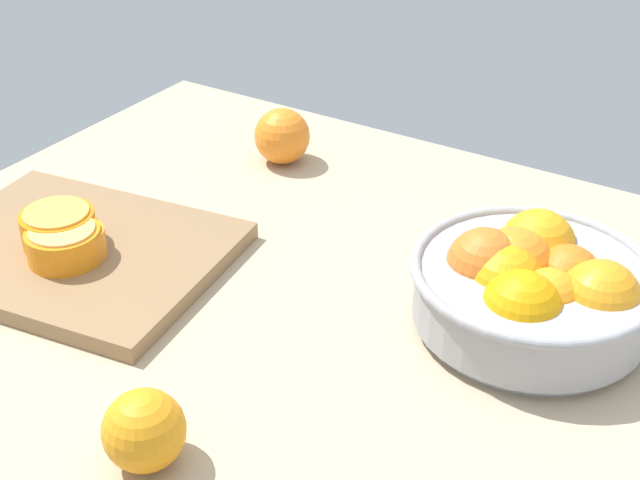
{
  "coord_description": "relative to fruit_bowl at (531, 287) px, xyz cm",
  "views": [
    {
      "loc": [
        41.92,
        -71.28,
        58.73
      ],
      "look_at": [
        -3.38,
        1.64,
        5.83
      ],
      "focal_mm": 50.07,
      "sensor_mm": 36.0,
      "label": 1
    }
  ],
  "objects": [
    {
      "name": "ground_plane",
      "position": [
        -19.98,
        -6.45,
        -6.55
      ],
      "size": [
        114.87,
        85.5,
        3.0
      ],
      "primitive_type": "cube",
      "color": "tan"
    },
    {
      "name": "fruit_bowl",
      "position": [
        0.0,
        0.0,
        0.0
      ],
      "size": [
        26.1,
        26.1,
        10.75
      ],
      "color": "#99999E",
      "rests_on": "ground_plane"
    },
    {
      "name": "cutting_board",
      "position": [
        -50.92,
        -16.37,
        -3.98
      ],
      "size": [
        38.6,
        32.04,
        2.15
      ],
      "primitive_type": "cube",
      "rotation": [
        0.0,
        0.0,
        0.13
      ],
      "color": "olive",
      "rests_on": "ground_plane"
    },
    {
      "name": "orange_half_0",
      "position": [
        -49.21,
        -17.98,
        -1.1
      ],
      "size": [
        7.73,
        7.73,
        3.66
      ],
      "color": "orange",
      "rests_on": "cutting_board"
    },
    {
      "name": "orange_half_1",
      "position": [
        -52.56,
        -16.83,
        -0.7
      ],
      "size": [
        8.8,
        8.8,
        4.45
      ],
      "color": "orange",
      "rests_on": "cutting_board"
    },
    {
      "name": "orange_half_2",
      "position": [
        -49.6,
        -18.88,
        -0.89
      ],
      "size": [
        8.68,
        8.68,
        4.08
      ],
      "color": "orange",
      "rests_on": "cutting_board"
    },
    {
      "name": "loose_orange_0",
      "position": [
        -21.48,
        -36.98,
        -1.32
      ],
      "size": [
        7.46,
        7.46,
        7.46
      ],
      "primitive_type": "sphere",
      "color": "orange",
      "rests_on": "ground_plane"
    },
    {
      "name": "loose_orange_1",
      "position": [
        -44.63,
        19.06,
        -1.01
      ],
      "size": [
        8.09,
        8.09,
        8.09
      ],
      "primitive_type": "sphere",
      "color": "orange",
      "rests_on": "ground_plane"
    },
    {
      "name": "spoon",
      "position": [
        -13.83,
        15.91,
        -4.62
      ],
      "size": [
        2.37,
        14.55,
        1.0
      ],
      "color": "silver",
      "rests_on": "ground_plane"
    }
  ]
}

